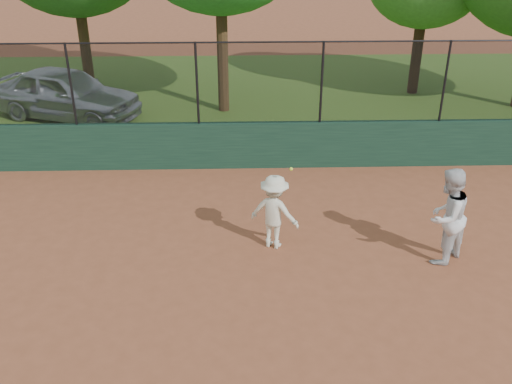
{
  "coord_description": "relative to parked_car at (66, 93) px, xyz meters",
  "views": [
    {
      "loc": [
        0.51,
        -7.37,
        6.06
      ],
      "look_at": [
        0.8,
        2.2,
        1.2
      ],
      "focal_mm": 40.0,
      "sensor_mm": 36.0,
      "label": 1
    }
  ],
  "objects": [
    {
      "name": "ground",
      "position": [
        4.86,
        -9.94,
        -0.8
      ],
      "size": [
        80.0,
        80.0,
        0.0
      ],
      "primitive_type": "plane",
      "color": "brown",
      "rests_on": "ground"
    },
    {
      "name": "back_wall",
      "position": [
        4.86,
        -3.94,
        -0.2
      ],
      "size": [
        26.0,
        0.2,
        1.2
      ],
      "primitive_type": "cube",
      "color": "#1A3A28",
      "rests_on": "ground"
    },
    {
      "name": "grass_strip",
      "position": [
        4.86,
        2.06,
        -0.79
      ],
      "size": [
        36.0,
        12.0,
        0.01
      ],
      "primitive_type": "cube",
      "color": "#37591B",
      "rests_on": "ground"
    },
    {
      "name": "parked_car",
      "position": [
        0.0,
        0.0,
        0.0
      ],
      "size": [
        5.04,
        3.48,
        1.59
      ],
      "primitive_type": "imported",
      "rotation": [
        0.0,
        0.0,
        1.19
      ],
      "color": "#A5A9AE",
      "rests_on": "ground"
    },
    {
      "name": "player_second",
      "position": [
        9.14,
        -8.32,
        0.14
      ],
      "size": [
        1.16,
        1.13,
        1.88
      ],
      "primitive_type": "imported",
      "rotation": [
        0.0,
        0.0,
        3.84
      ],
      "color": "silver",
      "rests_on": "ground"
    },
    {
      "name": "player_main",
      "position": [
        6.02,
        -7.73,
        -0.04
      ],
      "size": [
        1.12,
        0.92,
        1.82
      ],
      "color": "beige",
      "rests_on": "ground"
    },
    {
      "name": "fence_assembly",
      "position": [
        4.84,
        -3.94,
        1.44
      ],
      "size": [
        26.0,
        0.06,
        2.0
      ],
      "color": "black",
      "rests_on": "back_wall"
    }
  ]
}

